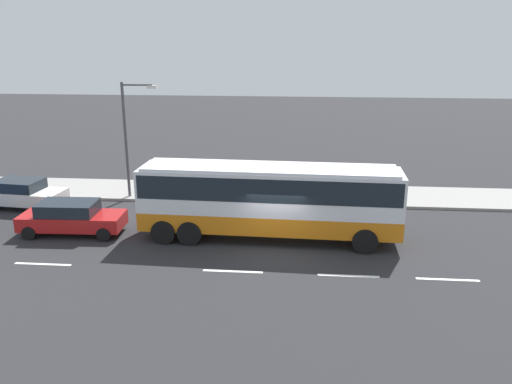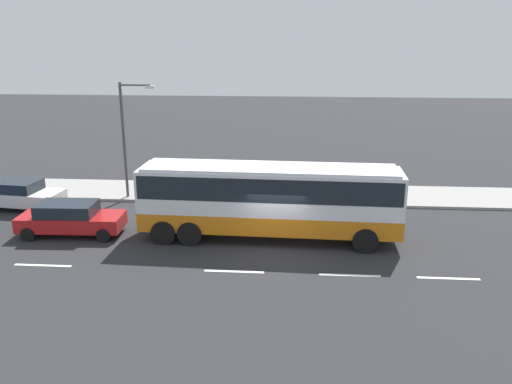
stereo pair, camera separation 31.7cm
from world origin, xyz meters
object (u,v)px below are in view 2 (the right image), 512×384
at_px(car_white_minivan, 20,194).
at_px(car_red_compact, 70,218).
at_px(street_lamp, 127,132).
at_px(pedestrian_near_curb, 186,183).
at_px(coach_bus, 269,195).

distance_m(car_white_minivan, car_red_compact, 5.55).
relative_size(car_white_minivan, street_lamp, 0.70).
bearing_deg(pedestrian_near_curb, street_lamp, -81.79).
height_order(car_red_compact, pedestrian_near_curb, pedestrian_near_curb).
distance_m(car_red_compact, pedestrian_near_curb, 7.10).
distance_m(car_red_compact, street_lamp, 6.57).
xyz_separation_m(coach_bus, car_white_minivan, (-13.59, 3.36, -1.31)).
relative_size(car_red_compact, street_lamp, 0.75).
xyz_separation_m(coach_bus, street_lamp, (-8.15, 5.51, 1.79)).
bearing_deg(street_lamp, pedestrian_near_curb, -0.90).
xyz_separation_m(car_white_minivan, pedestrian_near_curb, (8.61, 2.10, 0.23)).
relative_size(car_white_minivan, car_red_compact, 0.93).
relative_size(car_red_compact, pedestrian_near_curb, 3.07).
bearing_deg(pedestrian_near_curb, coach_bus, 51.48).
relative_size(coach_bus, pedestrian_near_curb, 7.46).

